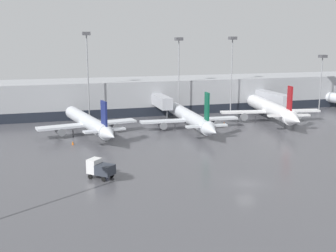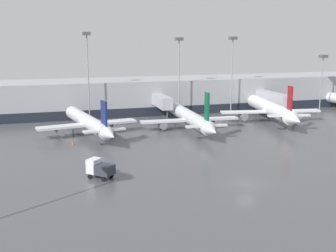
# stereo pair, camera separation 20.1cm
# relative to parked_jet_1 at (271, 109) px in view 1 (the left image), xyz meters

# --- Properties ---
(ground_plane) EXTENTS (320.00, 320.00, 0.00)m
(ground_plane) POSITION_rel_parked_jet_1_xyz_m (-25.76, -38.53, -3.21)
(ground_plane) COLOR #4C4C51
(terminal_building) EXTENTS (160.00, 30.27, 9.00)m
(terminal_building) POSITION_rel_parked_jet_1_xyz_m (-25.62, 23.35, 1.29)
(terminal_building) COLOR #9EA0A5
(terminal_building) RESTS_ON ground_plane
(parked_jet_1) EXTENTS (24.41, 33.90, 9.94)m
(parked_jet_1) POSITION_rel_parked_jet_1_xyz_m (0.00, 0.00, 0.00)
(parked_jet_1) COLOR white
(parked_jet_1) RESTS_ON ground_plane
(parked_jet_2) EXTENTS (21.12, 32.24, 8.62)m
(parked_jet_2) POSITION_rel_parked_jet_1_xyz_m (-43.77, -1.67, -0.46)
(parked_jet_2) COLOR silver
(parked_jet_2) RESTS_ON ground_plane
(parked_jet_4) EXTENTS (22.42, 33.49, 9.59)m
(parked_jet_4) POSITION_rel_parked_jet_1_xyz_m (-21.33, -1.93, -0.62)
(parked_jet_4) COLOR silver
(parked_jet_4) RESTS_ON ground_plane
(service_truck_0) EXTENTS (4.17, 4.13, 2.79)m
(service_truck_0) POSITION_rel_parked_jet_1_xyz_m (-45.01, -30.38, -1.69)
(service_truck_0) COLOR #2D333D
(service_truck_0) RESTS_ON ground_plane
(traffic_cone_1) EXTENTS (0.51, 0.51, 0.78)m
(traffic_cone_1) POSITION_rel_parked_jet_1_xyz_m (-12.04, 0.07, -2.82)
(traffic_cone_1) COLOR orange
(traffic_cone_1) RESTS_ON ground_plane
(traffic_cone_2) EXTENTS (0.38, 0.38, 0.73)m
(traffic_cone_2) POSITION_rel_parked_jet_1_xyz_m (-47.48, -9.18, -2.84)
(traffic_cone_2) COLOR orange
(traffic_cone_2) RESTS_ON ground_plane
(apron_light_mast_0) EXTENTS (1.80, 1.80, 20.35)m
(apron_light_mast_0) POSITION_rel_parked_jet_1_xyz_m (-4.33, 13.37, 12.63)
(apron_light_mast_0) COLOR gray
(apron_light_mast_0) RESTS_ON ground_plane
(apron_light_mast_1) EXTENTS (1.80, 1.80, 15.49)m
(apron_light_mast_1) POSITION_rel_parked_jet_1_xyz_m (21.46, 10.62, 9.27)
(apron_light_mast_1) COLOR gray
(apron_light_mast_1) RESTS_ON ground_plane
(apron_light_mast_4) EXTENTS (1.80, 1.80, 20.15)m
(apron_light_mast_4) POSITION_rel_parked_jet_1_xyz_m (-19.24, 12.74, 12.50)
(apron_light_mast_4) COLOR gray
(apron_light_mast_4) RESTS_ON ground_plane
(apron_light_mast_6) EXTENTS (1.80, 1.80, 21.40)m
(apron_light_mast_6) POSITION_rel_parked_jet_1_xyz_m (-41.98, 12.70, 13.33)
(apron_light_mast_6) COLOR gray
(apron_light_mast_6) RESTS_ON ground_plane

